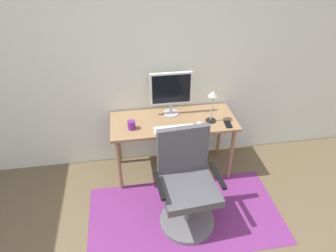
{
  "coord_description": "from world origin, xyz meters",
  "views": [
    {
      "loc": [
        -0.12,
        -0.95,
        2.54
      ],
      "look_at": [
        0.27,
        1.59,
        0.82
      ],
      "focal_mm": 32.58,
      "sensor_mm": 36.0,
      "label": 1
    }
  ],
  "objects_px": {
    "computer_mouse": "(200,124)",
    "desk_lamp": "(213,100)",
    "monitor": "(171,90)",
    "cell_phone": "(228,124)",
    "coffee_cup": "(131,125)",
    "desk": "(173,126)",
    "office_chair": "(187,188)",
    "keyboard": "(174,129)"
  },
  "relations": [
    {
      "from": "computer_mouse",
      "to": "desk_lamp",
      "type": "bearing_deg",
      "value": 26.08
    },
    {
      "from": "monitor",
      "to": "cell_phone",
      "type": "distance_m",
      "value": 0.72
    },
    {
      "from": "monitor",
      "to": "computer_mouse",
      "type": "relative_size",
      "value": 4.87
    },
    {
      "from": "coffee_cup",
      "to": "desk_lamp",
      "type": "height_order",
      "value": "desk_lamp"
    },
    {
      "from": "desk",
      "to": "computer_mouse",
      "type": "bearing_deg",
      "value": -28.97
    },
    {
      "from": "computer_mouse",
      "to": "desk_lamp",
      "type": "height_order",
      "value": "desk_lamp"
    },
    {
      "from": "computer_mouse",
      "to": "office_chair",
      "type": "bearing_deg",
      "value": -113.27
    },
    {
      "from": "desk",
      "to": "computer_mouse",
      "type": "relative_size",
      "value": 13.38
    },
    {
      "from": "monitor",
      "to": "keyboard",
      "type": "height_order",
      "value": "monitor"
    },
    {
      "from": "monitor",
      "to": "keyboard",
      "type": "bearing_deg",
      "value": -92.97
    },
    {
      "from": "desk",
      "to": "computer_mouse",
      "type": "xyz_separation_m",
      "value": [
        0.26,
        -0.15,
        0.1
      ]
    },
    {
      "from": "desk",
      "to": "keyboard",
      "type": "distance_m",
      "value": 0.21
    },
    {
      "from": "office_chair",
      "to": "desk",
      "type": "bearing_deg",
      "value": 85.51
    },
    {
      "from": "coffee_cup",
      "to": "cell_phone",
      "type": "distance_m",
      "value": 1.04
    },
    {
      "from": "cell_phone",
      "to": "office_chair",
      "type": "height_order",
      "value": "office_chair"
    },
    {
      "from": "desk_lamp",
      "to": "office_chair",
      "type": "xyz_separation_m",
      "value": [
        -0.4,
        -0.68,
        -0.56
      ]
    },
    {
      "from": "desk",
      "to": "keyboard",
      "type": "xyz_separation_m",
      "value": [
        -0.02,
        -0.18,
        0.09
      ]
    },
    {
      "from": "desk",
      "to": "coffee_cup",
      "type": "relative_size",
      "value": 14.67
    },
    {
      "from": "desk",
      "to": "desk_lamp",
      "type": "xyz_separation_m",
      "value": [
        0.4,
        -0.08,
        0.35
      ]
    },
    {
      "from": "computer_mouse",
      "to": "office_chair",
      "type": "relative_size",
      "value": 0.1
    },
    {
      "from": "monitor",
      "to": "computer_mouse",
      "type": "distance_m",
      "value": 0.49
    },
    {
      "from": "office_chair",
      "to": "keyboard",
      "type": "bearing_deg",
      "value": 87.62
    },
    {
      "from": "keyboard",
      "to": "cell_phone",
      "type": "distance_m",
      "value": 0.59
    },
    {
      "from": "computer_mouse",
      "to": "desk_lamp",
      "type": "xyz_separation_m",
      "value": [
        0.14,
        0.07,
        0.25
      ]
    },
    {
      "from": "desk",
      "to": "monitor",
      "type": "distance_m",
      "value": 0.41
    },
    {
      "from": "coffee_cup",
      "to": "desk_lamp",
      "type": "bearing_deg",
      "value": 1.12
    },
    {
      "from": "computer_mouse",
      "to": "monitor",
      "type": "bearing_deg",
      "value": 132.55
    },
    {
      "from": "keyboard",
      "to": "computer_mouse",
      "type": "xyz_separation_m",
      "value": [
        0.29,
        0.04,
        0.01
      ]
    },
    {
      "from": "keyboard",
      "to": "desk",
      "type": "bearing_deg",
      "value": 83.51
    },
    {
      "from": "desk",
      "to": "desk_lamp",
      "type": "distance_m",
      "value": 0.54
    },
    {
      "from": "monitor",
      "to": "desk_lamp",
      "type": "relative_size",
      "value": 1.36
    },
    {
      "from": "desk_lamp",
      "to": "monitor",
      "type": "bearing_deg",
      "value": 151.27
    },
    {
      "from": "monitor",
      "to": "coffee_cup",
      "type": "bearing_deg",
      "value": -152.51
    },
    {
      "from": "coffee_cup",
      "to": "desk_lamp",
      "type": "xyz_separation_m",
      "value": [
        0.87,
        0.02,
        0.22
      ]
    },
    {
      "from": "desk",
      "to": "office_chair",
      "type": "relative_size",
      "value": 1.37
    },
    {
      "from": "cell_phone",
      "to": "desk_lamp",
      "type": "height_order",
      "value": "desk_lamp"
    },
    {
      "from": "desk",
      "to": "coffee_cup",
      "type": "bearing_deg",
      "value": -168.51
    },
    {
      "from": "monitor",
      "to": "coffee_cup",
      "type": "height_order",
      "value": "monitor"
    },
    {
      "from": "desk_lamp",
      "to": "cell_phone",
      "type": "bearing_deg",
      "value": -30.82
    },
    {
      "from": "desk",
      "to": "coffee_cup",
      "type": "distance_m",
      "value": 0.49
    },
    {
      "from": "computer_mouse",
      "to": "cell_phone",
      "type": "xyz_separation_m",
      "value": [
        0.31,
        -0.03,
        -0.01
      ]
    },
    {
      "from": "keyboard",
      "to": "coffee_cup",
      "type": "height_order",
      "value": "coffee_cup"
    }
  ]
}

